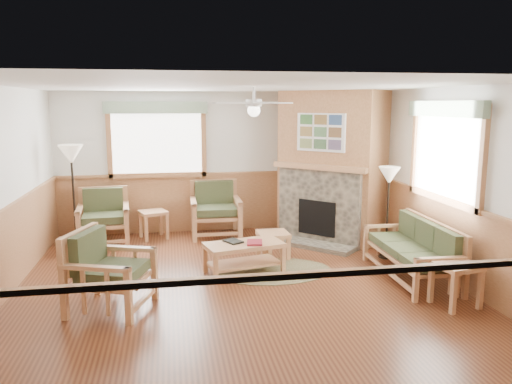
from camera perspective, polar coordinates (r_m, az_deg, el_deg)
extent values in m
cube|color=#5A2D19|center=(7.13, -2.24, -10.25)|extent=(6.00, 6.00, 0.01)
cube|color=white|center=(6.69, -2.40, 12.02)|extent=(6.00, 6.00, 0.01)
cube|color=white|center=(9.74, -4.65, 3.42)|extent=(6.00, 0.02, 2.70)
cube|color=white|center=(3.90, 3.55, -6.64)|extent=(6.00, 0.02, 2.70)
cube|color=white|center=(7.05, -27.25, -0.20)|extent=(0.02, 6.00, 2.70)
cube|color=white|center=(7.76, 20.22, 1.14)|extent=(0.02, 6.00, 2.70)
cylinder|color=brown|center=(7.55, 1.85, -9.01)|extent=(1.88, 1.88, 0.01)
cube|color=maroon|center=(7.33, -0.16, -5.67)|extent=(0.27, 0.33, 0.03)
cube|color=black|center=(7.40, -2.62, -5.56)|extent=(0.31, 0.33, 0.03)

